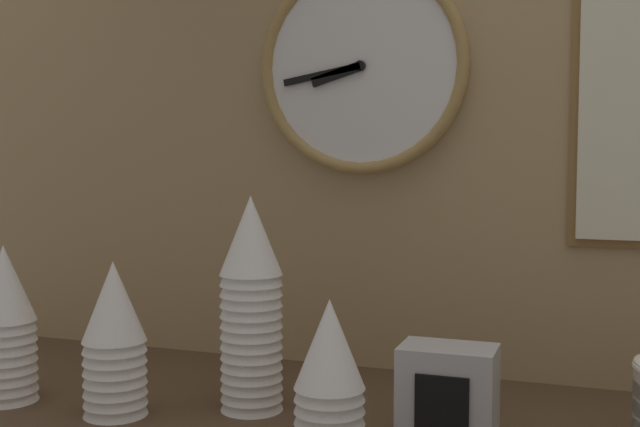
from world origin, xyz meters
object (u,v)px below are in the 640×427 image
(cup_stack_center, at_px, (251,303))
(napkin_dispenser, at_px, (448,395))
(cup_stack_center_left, at_px, (114,338))
(wall_clock, at_px, (362,66))
(cup_stack_left, at_px, (5,323))
(cup_stack_center_right, at_px, (330,373))

(cup_stack_center, distance_m, napkin_dispenser, 0.29)
(cup_stack_center_left, xyz_separation_m, wall_clock, (0.25, 0.33, 0.39))
(cup_stack_center, bearing_deg, cup_stack_left, -166.74)
(cup_stack_center, bearing_deg, cup_stack_center_left, -153.40)
(cup_stack_left, distance_m, napkin_dispenser, 0.63)
(cup_stack_left, relative_size, napkin_dispenser, 1.87)
(cup_stack_center_right, bearing_deg, cup_stack_center_left, 177.06)
(cup_stack_center, bearing_deg, wall_clock, 71.43)
(cup_stack_center, xyz_separation_m, cup_stack_center_left, (-0.16, -0.08, -0.04))
(napkin_dispenser, bearing_deg, cup_stack_center_left, -173.92)
(cup_stack_left, bearing_deg, napkin_dispenser, 4.24)
(cup_stack_center_left, relative_size, napkin_dispenser, 1.75)
(cup_stack_center_right, distance_m, cup_stack_left, 0.49)
(cup_stack_center, xyz_separation_m, wall_clock, (0.08, 0.25, 0.34))
(cup_stack_center_left, bearing_deg, cup_stack_center, 26.60)
(cup_stack_center_right, xyz_separation_m, napkin_dispenser, (0.13, 0.06, -0.03))
(cup_stack_center_left, bearing_deg, cup_stack_left, 179.71)
(napkin_dispenser, bearing_deg, cup_stack_center_right, -154.28)
(cup_stack_center_left, xyz_separation_m, cup_stack_left, (-0.18, 0.00, 0.01))
(cup_stack_left, bearing_deg, cup_stack_center, 13.26)
(cup_stack_center, bearing_deg, cup_stack_center_right, -33.80)
(cup_stack_center_right, relative_size, cup_stack_center, 0.61)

